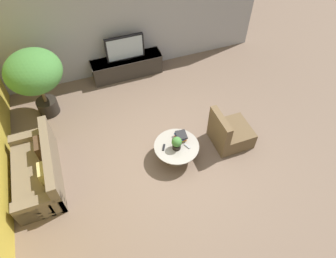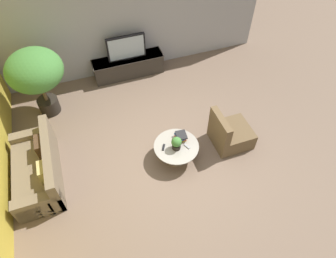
# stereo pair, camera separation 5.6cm
# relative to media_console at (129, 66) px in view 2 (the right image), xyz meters

# --- Properties ---
(ground_plane) EXTENTS (24.00, 24.00, 0.00)m
(ground_plane) POSITION_rel_media_console_xyz_m (0.11, -2.94, -0.28)
(ground_plane) COLOR brown
(back_wall_stone) EXTENTS (7.40, 0.12, 3.00)m
(back_wall_stone) POSITION_rel_media_console_xyz_m (0.11, 0.32, 1.22)
(back_wall_stone) COLOR #939399
(back_wall_stone) RESTS_ON ground
(media_console) EXTENTS (1.88, 0.50, 0.53)m
(media_console) POSITION_rel_media_console_xyz_m (0.00, 0.00, 0.00)
(media_console) COLOR #2D2823
(media_console) RESTS_ON ground
(television) EXTENTS (0.99, 0.13, 0.65)m
(television) POSITION_rel_media_console_xyz_m (-0.00, -0.00, 0.58)
(television) COLOR black
(television) RESTS_ON media_console
(coffee_table) EXTENTS (0.93, 0.93, 0.38)m
(coffee_table) POSITION_rel_media_console_xyz_m (0.23, -3.04, -0.01)
(coffee_table) COLOR #756656
(coffee_table) RESTS_ON ground
(couch_by_wall) EXTENTS (0.84, 1.80, 0.84)m
(couch_by_wall) POSITION_rel_media_console_xyz_m (-2.50, -2.61, 0.01)
(couch_by_wall) COLOR brown
(couch_by_wall) RESTS_ON ground
(armchair_wicker) EXTENTS (0.80, 0.76, 0.86)m
(armchair_wicker) POSITION_rel_media_console_xyz_m (1.46, -3.04, -0.00)
(armchair_wicker) COLOR brown
(armchair_wicker) RESTS_ON ground
(potted_palm_tall) EXTENTS (1.22, 1.22, 1.68)m
(potted_palm_tall) POSITION_rel_media_console_xyz_m (-2.16, -0.72, 0.90)
(potted_palm_tall) COLOR black
(potted_palm_tall) RESTS_ON ground
(potted_plant_tabletop) EXTENTS (0.21, 0.21, 0.30)m
(potted_plant_tabletop) POSITION_rel_media_console_xyz_m (0.21, -3.09, 0.26)
(potted_plant_tabletop) COLOR black
(potted_plant_tabletop) RESTS_ON coffee_table
(book_stack) EXTENTS (0.26, 0.28, 0.13)m
(book_stack) POSITION_rel_media_console_xyz_m (0.38, -2.89, 0.17)
(book_stack) COLOR gold
(book_stack) RESTS_ON coffee_table
(remote_black) EXTENTS (0.11, 0.16, 0.02)m
(remote_black) POSITION_rel_media_console_xyz_m (-0.04, -3.00, 0.12)
(remote_black) COLOR black
(remote_black) RESTS_ON coffee_table
(remote_silver) EXTENTS (0.10, 0.16, 0.02)m
(remote_silver) POSITION_rel_media_console_xyz_m (0.42, -3.13, 0.12)
(remote_silver) COLOR gray
(remote_silver) RESTS_ON coffee_table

